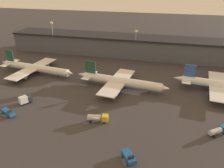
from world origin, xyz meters
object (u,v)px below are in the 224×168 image
(service_vehicle_0, at_px, (25,100))
(service_vehicle_3, at_px, (218,131))
(airplane_2, at_px, (222,85))
(service_vehicle_5, at_px, (98,118))
(service_vehicle_4, at_px, (129,157))
(airplane_0, at_px, (35,68))
(airplane_1, at_px, (120,82))
(service_vehicle_2, at_px, (8,112))

(service_vehicle_0, xyz_separation_m, service_vehicle_3, (77.30, -1.89, -0.42))
(airplane_2, xyz_separation_m, service_vehicle_5, (-49.83, -37.48, -1.77))
(airplane_2, height_order, service_vehicle_5, airplane_2)
(service_vehicle_4, bearing_deg, airplane_0, -165.03)
(airplane_2, bearing_deg, service_vehicle_5, -136.32)
(service_vehicle_0, relative_size, service_vehicle_4, 0.93)
(airplane_0, bearing_deg, airplane_1, -0.26)
(airplane_2, bearing_deg, service_vehicle_2, -147.19)
(airplane_2, distance_m, service_vehicle_0, 90.35)
(airplane_0, relative_size, service_vehicle_2, 6.58)
(service_vehicle_0, distance_m, service_vehicle_2, 9.71)
(service_vehicle_0, xyz_separation_m, service_vehicle_5, (34.52, -5.14, -0.21))
(service_vehicle_0, height_order, service_vehicle_5, service_vehicle_0)
(airplane_2, height_order, service_vehicle_2, airplane_2)
(service_vehicle_0, height_order, service_vehicle_3, service_vehicle_0)
(airplane_1, bearing_deg, airplane_2, 15.78)
(airplane_0, xyz_separation_m, service_vehicle_2, (12.91, -40.61, -1.95))
(airplane_1, xyz_separation_m, service_vehicle_2, (-38.07, -34.36, -2.18))
(airplane_1, relative_size, service_vehicle_4, 7.74)
(airplane_1, distance_m, service_vehicle_2, 51.32)
(service_vehicle_2, bearing_deg, service_vehicle_4, 10.72)
(service_vehicle_0, xyz_separation_m, service_vehicle_4, (49.32, -21.48, -0.66))
(airplane_1, distance_m, service_vehicle_0, 44.33)
(service_vehicle_0, bearing_deg, airplane_2, -36.60)
(service_vehicle_0, relative_size, service_vehicle_3, 0.78)
(service_vehicle_2, relative_size, service_vehicle_3, 1.01)
(service_vehicle_3, xyz_separation_m, service_vehicle_4, (-27.97, -19.59, -0.23))
(service_vehicle_4, height_order, service_vehicle_5, service_vehicle_5)
(airplane_1, bearing_deg, service_vehicle_4, -68.03)
(airplane_0, height_order, service_vehicle_3, airplane_0)
(airplane_0, xyz_separation_m, service_vehicle_5, (48.76, -36.15, -1.52))
(airplane_1, bearing_deg, service_vehicle_5, -87.50)
(airplane_2, relative_size, service_vehicle_4, 7.46)
(service_vehicle_0, height_order, service_vehicle_2, service_vehicle_0)
(airplane_2, distance_m, service_vehicle_3, 35.00)
(airplane_1, distance_m, service_vehicle_5, 30.03)
(service_vehicle_0, bearing_deg, airplane_1, -23.60)
(airplane_0, relative_size, service_vehicle_0, 8.59)
(service_vehicle_3, bearing_deg, service_vehicle_5, 146.88)
(airplane_1, height_order, service_vehicle_3, airplane_1)
(airplane_0, xyz_separation_m, service_vehicle_0, (14.24, -31.01, -1.30))
(service_vehicle_3, distance_m, service_vehicle_5, 42.90)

